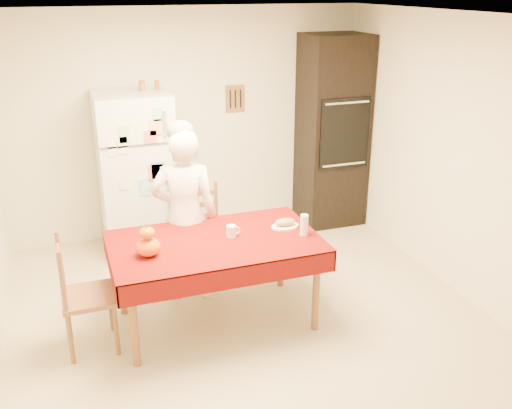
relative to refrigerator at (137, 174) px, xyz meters
name	(u,v)px	position (x,y,z in m)	size (l,w,h in m)	color
floor	(254,327)	(0.65, -1.88, -0.85)	(4.50, 4.50, 0.00)	#C6B08F
room_shell	(254,141)	(0.65, -1.88, 0.77)	(4.02, 4.52, 2.51)	beige
refrigerator	(137,174)	(0.00, 0.00, 0.00)	(0.75, 0.74, 1.70)	white
oven_cabinet	(332,132)	(2.28, 0.05, 0.25)	(0.70, 0.62, 2.20)	black
dining_table	(215,248)	(0.38, -1.68, -0.16)	(1.70, 1.00, 0.76)	brown
chair_far	(199,229)	(0.44, -0.86, -0.34)	(0.48, 0.47, 0.95)	brown
chair_left	(79,292)	(-0.71, -1.70, -0.34)	(0.41, 0.43, 0.95)	brown
seated_woman	(185,216)	(0.24, -1.19, -0.05)	(0.58, 0.38, 1.60)	white
coffee_mug	(231,231)	(0.53, -1.66, -0.04)	(0.08, 0.08, 0.10)	white
pumpkin_lower	(148,247)	(-0.17, -1.77, -0.02)	(0.19, 0.19, 0.14)	#ED4B05
pumpkin_upper	(147,233)	(-0.17, -1.77, 0.10)	(0.12, 0.12, 0.09)	#D95705
wine_glass	(304,225)	(1.11, -1.81, 0.00)	(0.07, 0.07, 0.18)	silver
bread_plate	(285,226)	(1.02, -1.62, -0.08)	(0.24, 0.24, 0.02)	white
bread_loaf	(285,222)	(1.02, -1.62, -0.04)	(0.18, 0.10, 0.06)	tan
spice_jar_left	(141,86)	(0.12, 0.05, 0.90)	(0.05, 0.05, 0.10)	#934A1A
spice_jar_mid	(142,86)	(0.13, 0.05, 0.90)	(0.05, 0.05, 0.10)	#96601B
spice_jar_right	(157,85)	(0.28, 0.05, 0.90)	(0.05, 0.05, 0.10)	#934E1A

